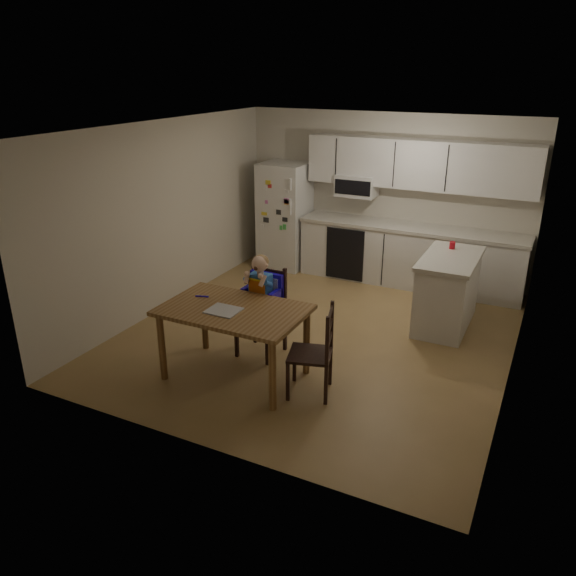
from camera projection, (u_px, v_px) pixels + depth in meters
The scene contains 10 objects.
room at pixel (336, 228), 6.96m from camera, with size 4.52×5.01×2.51m.
refrigerator at pixel (285, 216), 9.14m from camera, with size 0.72×0.70×1.70m, color silver.
kitchen_run at pixel (410, 228), 8.36m from camera, with size 3.37×0.62×2.15m.
kitchen_island at pixel (447, 291), 7.11m from camera, with size 0.66×1.25×0.93m.
red_cup at pixel (452, 245), 7.22m from camera, with size 0.07×0.07×0.09m, color red.
dining_table at pixel (234, 318), 5.83m from camera, with size 1.48×0.95×0.79m.
napkin at pixel (224, 310), 5.72m from camera, with size 0.33×0.28×0.01m, color #A8A7AC.
toddler_spoon at pixel (201, 296), 6.07m from camera, with size 0.02×0.02×0.12m, color #1C0BC9.
chair_booster at pixel (263, 294), 6.33m from camera, with size 0.46×0.46×1.20m.
chair_side at pixel (320, 346), 5.56m from camera, with size 0.52×0.52×0.95m.
Camera 1 is at (2.45, -5.83, 3.13)m, focal length 35.00 mm.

